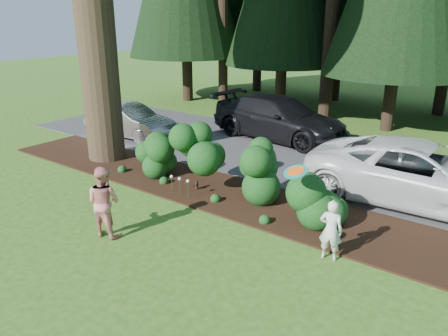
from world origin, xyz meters
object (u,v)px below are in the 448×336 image
(child, at_px, (331,230))
(frisbee, at_px, (296,172))
(car_white_suv, at_px, (421,174))
(car_dark_suv, at_px, (279,118))
(car_silver_wagon, at_px, (129,121))
(adult, at_px, (104,202))

(child, bearing_deg, frisbee, -26.37)
(car_white_suv, distance_m, car_dark_suv, 6.99)
(car_dark_suv, distance_m, frisbee, 8.33)
(car_white_suv, relative_size, car_dark_suv, 1.01)
(car_white_suv, bearing_deg, car_dark_suv, 57.99)
(car_silver_wagon, relative_size, frisbee, 7.20)
(frisbee, bearing_deg, adult, -146.19)
(car_silver_wagon, relative_size, child, 3.08)
(car_white_suv, bearing_deg, car_silver_wagon, 86.86)
(car_white_suv, xyz_separation_m, frisbee, (-1.75, -3.69, 0.76))
(child, height_order, frisbee, frisbee)
(car_silver_wagon, distance_m, child, 11.11)
(car_dark_suv, relative_size, child, 4.43)
(car_silver_wagon, height_order, adult, adult)
(child, relative_size, adult, 0.79)
(car_dark_suv, bearing_deg, frisbee, -142.31)
(child, height_order, adult, adult)
(car_dark_suv, height_order, frisbee, frisbee)
(car_dark_suv, bearing_deg, adult, -168.91)
(car_white_suv, bearing_deg, frisbee, 151.25)
(car_white_suv, distance_m, child, 4.07)
(car_silver_wagon, height_order, child, car_silver_wagon)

